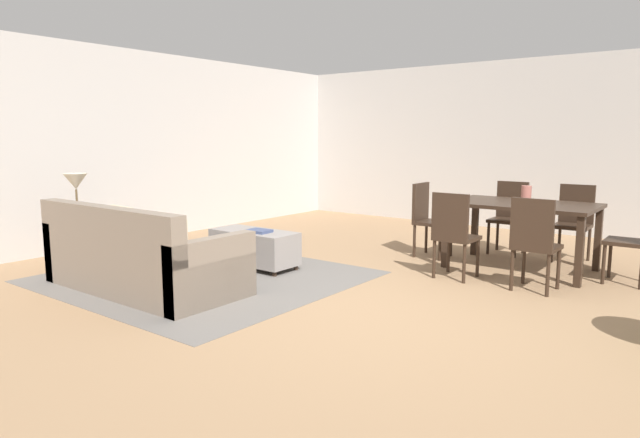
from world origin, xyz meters
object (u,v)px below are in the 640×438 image
vase_centerpiece (526,194)px  book_on_ottoman (259,231)px  side_table (79,230)px  table_lamp (76,184)px  dining_chair_near_right (534,239)px  ottoman_table (254,247)px  dining_chair_near_left (454,231)px  dining_chair_head_west (427,215)px  dining_table (522,211)px  dining_chair_far_left (509,213)px  dining_chair_head_east (637,234)px  dining_chair_far_right (574,218)px  couch (141,260)px

vase_centerpiece → book_on_ottoman: vase_centerpiece is taller
side_table → table_lamp: (0.00, 0.00, 0.53)m
table_lamp → dining_chair_near_right: bearing=25.5°
ottoman_table → dining_chair_near_left: bearing=23.6°
ottoman_table → dining_chair_head_west: bearing=54.1°
dining_table → dining_chair_far_left: size_ratio=1.68×
side_table → dining_chair_near_left: 4.19m
side_table → dining_table: dining_table is taller
ottoman_table → dining_chair_head_west: dining_chair_head_west is taller
dining_table → dining_chair_head_east: bearing=1.3°
side_table → vase_centerpiece: (4.07, 3.01, 0.41)m
table_lamp → dining_chair_head_west: (2.88, 3.00, -0.45)m
side_table → dining_table: (4.04, 3.00, 0.23)m
dining_chair_far_right → book_on_ottoman: 3.79m
ottoman_table → dining_chair_far_left: (2.04, 2.60, 0.28)m
side_table → dining_table: bearing=36.6°
side_table → table_lamp: bearing=0.0°
dining_chair_head_west → dining_chair_head_east: bearing=0.7°
ottoman_table → vase_centerpiece: vase_centerpiece is taller
ottoman_table → dining_chair_near_left: size_ratio=1.13×
dining_chair_far_right → dining_chair_head_east: bearing=-46.3°
dining_table → dining_chair_head_east: size_ratio=1.68×
dining_chair_near_right → ottoman_table: bearing=-162.5°
table_lamp → book_on_ottoman: size_ratio=2.02×
dining_table → book_on_ottoman: size_ratio=5.95×
dining_chair_near_right → book_on_ottoman: (-2.73, -0.95, -0.07)m
ottoman_table → dining_chair_near_right: dining_chair_near_right is taller
dining_chair_near_left → dining_chair_head_west: bearing=130.0°
table_lamp → side_table: bearing=180.0°
dining_chair_far_right → book_on_ottoman: (-2.69, -2.67, -0.07)m
side_table → vase_centerpiece: 5.08m
couch → dining_chair_head_west: 3.49m
ottoman_table → couch: bearing=-100.0°
dining_chair_near_right → dining_chair_head_west: bearing=150.8°
dining_table → couch: bearing=-130.7°
dining_chair_far_right → vase_centerpiece: (-0.33, -0.83, 0.34)m
couch → dining_chair_far_left: bearing=60.1°
couch → dining_chair_far_right: dining_chair_far_right is taller
couch → vase_centerpiece: size_ratio=10.95×
side_table → dining_chair_head_east: bearing=30.3°
ottoman_table → table_lamp: (-1.59, -1.22, 0.73)m
book_on_ottoman → dining_chair_far_right: bearing=44.8°
dining_chair_far_left → dining_chair_head_west: bearing=-132.2°
couch → dining_chair_head_east: size_ratio=2.28×
dining_chair_head_west → vase_centerpiece: vase_centerpiece is taller
side_table → dining_chair_near_right: bearing=25.5°
dining_chair_head_west → vase_centerpiece: 1.24m
table_lamp → dining_chair_head_east: 6.02m
dining_chair_head_east → vase_centerpiece: bearing=-179.4°
table_lamp → dining_chair_near_right: size_ratio=0.57×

